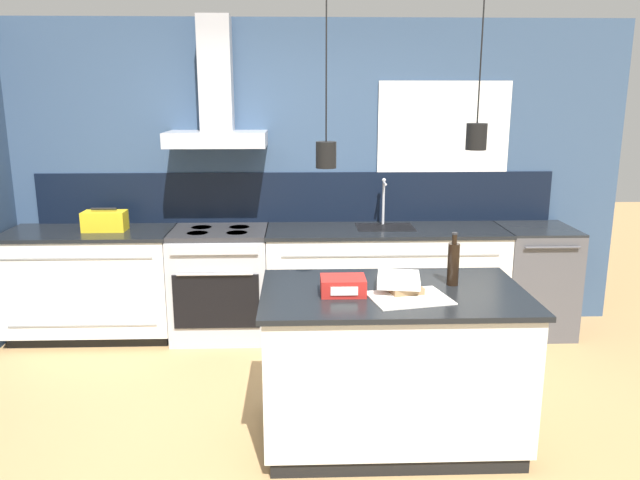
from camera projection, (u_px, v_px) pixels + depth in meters
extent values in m
plane|color=tan|center=(298.00, 440.00, 3.69)|extent=(16.00, 16.00, 0.00)
cube|color=#354C6B|center=(297.00, 177.00, 5.36)|extent=(5.60, 0.06, 2.60)
cube|color=black|center=(297.00, 197.00, 5.36)|extent=(4.42, 0.02, 0.43)
cube|color=white|center=(443.00, 139.00, 5.29)|extent=(1.12, 0.01, 0.96)
cube|color=black|center=(443.00, 139.00, 5.29)|extent=(1.04, 0.01, 0.88)
cube|color=#B5B5BA|center=(217.00, 139.00, 5.01)|extent=(0.80, 0.46, 0.12)
cube|color=#B5B5BA|center=(216.00, 74.00, 4.98)|extent=(0.26, 0.20, 0.90)
cylinder|color=black|center=(326.00, 58.00, 3.20)|extent=(0.01, 0.01, 0.85)
cylinder|color=black|center=(326.00, 155.00, 3.31)|extent=(0.11, 0.11, 0.14)
sphere|color=#F9D18C|center=(326.00, 155.00, 3.31)|extent=(0.06, 0.06, 0.06)
cylinder|color=black|center=(481.00, 49.00, 3.20)|extent=(0.01, 0.01, 0.75)
cylinder|color=black|center=(476.00, 137.00, 3.30)|extent=(0.11, 0.11, 0.14)
sphere|color=#F9D18C|center=(476.00, 137.00, 3.30)|extent=(0.06, 0.06, 0.06)
cube|color=black|center=(98.00, 329.00, 5.29)|extent=(1.28, 0.56, 0.09)
cube|color=silver|center=(92.00, 281.00, 5.16)|extent=(1.32, 0.62, 0.79)
cube|color=gray|center=(76.00, 259.00, 4.79)|extent=(1.16, 0.01, 0.01)
cube|color=gray|center=(83.00, 326.00, 4.92)|extent=(1.16, 0.01, 0.01)
cube|color=black|center=(88.00, 233.00, 5.07)|extent=(1.34, 0.64, 0.03)
cube|color=black|center=(383.00, 326.00, 5.37)|extent=(1.89, 0.56, 0.09)
cube|color=silver|center=(385.00, 278.00, 5.24)|extent=(1.95, 0.62, 0.79)
cube|color=gray|center=(391.00, 256.00, 4.87)|extent=(1.72, 0.01, 0.01)
cube|color=gray|center=(389.00, 322.00, 5.00)|extent=(1.72, 0.01, 0.01)
cube|color=black|center=(386.00, 230.00, 5.15)|extent=(1.97, 0.64, 0.03)
cube|color=#262628|center=(385.00, 228.00, 5.19)|extent=(0.48, 0.34, 0.01)
cylinder|color=#B5B5BA|center=(383.00, 202.00, 5.28)|extent=(0.02, 0.02, 0.38)
sphere|color=#B5B5BA|center=(384.00, 180.00, 5.23)|extent=(0.03, 0.03, 0.03)
cylinder|color=#B5B5BA|center=(385.00, 183.00, 5.18)|extent=(0.02, 0.12, 0.02)
cube|color=#B5B5BA|center=(221.00, 285.00, 5.21)|extent=(0.79, 0.62, 0.87)
cube|color=black|center=(216.00, 302.00, 4.91)|extent=(0.68, 0.02, 0.44)
cylinder|color=#B5B5BA|center=(215.00, 274.00, 4.83)|extent=(0.59, 0.02, 0.02)
cube|color=#B5B5BA|center=(214.00, 250.00, 4.81)|extent=(0.68, 0.02, 0.07)
cube|color=#2D2D30|center=(219.00, 232.00, 5.10)|extent=(0.79, 0.60, 0.04)
cylinder|color=black|center=(202.00, 227.00, 5.20)|extent=(0.17, 0.17, 0.00)
cylinder|color=black|center=(239.00, 227.00, 5.21)|extent=(0.17, 0.17, 0.00)
cylinder|color=black|center=(197.00, 233.00, 4.99)|extent=(0.17, 0.17, 0.00)
cylinder|color=black|center=(237.00, 233.00, 5.00)|extent=(0.17, 0.17, 0.00)
cube|color=#4C4C51|center=(533.00, 281.00, 5.30)|extent=(0.59, 0.62, 0.89)
cube|color=black|center=(538.00, 229.00, 5.19)|extent=(0.59, 0.62, 0.02)
cylinder|color=#4C4C51|center=(553.00, 248.00, 4.89)|extent=(0.44, 0.02, 0.02)
cube|color=black|center=(390.00, 428.00, 3.74)|extent=(1.40, 0.83, 0.09)
cube|color=silver|center=(392.00, 360.00, 3.63)|extent=(1.45, 0.86, 0.79)
cube|color=black|center=(394.00, 293.00, 3.54)|extent=(1.50, 0.91, 0.03)
cylinder|color=black|center=(453.00, 264.00, 3.62)|extent=(0.07, 0.07, 0.25)
cylinder|color=black|center=(455.00, 239.00, 3.58)|extent=(0.03, 0.03, 0.06)
cylinder|color=#262628|center=(455.00, 234.00, 3.57)|extent=(0.03, 0.03, 0.01)
cube|color=olive|center=(401.00, 286.00, 3.54)|extent=(0.23, 0.30, 0.04)
cube|color=silver|center=(399.00, 280.00, 3.53)|extent=(0.28, 0.32, 0.04)
cube|color=red|center=(343.00, 286.00, 3.47)|extent=(0.25, 0.19, 0.10)
cube|color=white|center=(344.00, 291.00, 3.37)|extent=(0.15, 0.01, 0.05)
cube|color=silver|center=(409.00, 298.00, 3.40)|extent=(0.48, 0.41, 0.01)
cube|color=gold|center=(105.00, 221.00, 5.05)|extent=(0.34, 0.18, 0.16)
cylinder|color=black|center=(104.00, 209.00, 5.03)|extent=(0.20, 0.02, 0.02)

